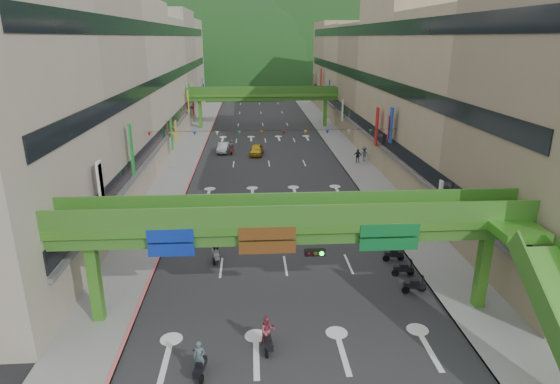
% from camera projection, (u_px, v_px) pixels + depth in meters
% --- Properties ---
extents(road_slab, '(18.00, 140.00, 0.02)m').
position_uv_depth(road_slab, '(266.00, 146.00, 68.88)').
color(road_slab, '#28282B').
rests_on(road_slab, ground).
extents(sidewalk_left, '(4.00, 140.00, 0.15)m').
position_uv_depth(sidewalk_left, '(191.00, 147.00, 68.19)').
color(sidewalk_left, gray).
rests_on(sidewalk_left, ground).
extents(sidewalk_right, '(4.00, 140.00, 0.15)m').
position_uv_depth(sidewalk_right, '(340.00, 145.00, 69.52)').
color(sidewalk_right, gray).
rests_on(sidewalk_right, ground).
extents(curb_left, '(0.20, 140.00, 0.18)m').
position_uv_depth(curb_left, '(204.00, 147.00, 68.30)').
color(curb_left, '#CC5959').
rests_on(curb_left, ground).
extents(curb_right, '(0.20, 140.00, 0.18)m').
position_uv_depth(curb_right, '(327.00, 145.00, 69.40)').
color(curb_right, gray).
rests_on(curb_right, ground).
extents(building_row_left, '(12.80, 95.00, 19.00)m').
position_uv_depth(building_row_left, '(129.00, 81.00, 64.76)').
color(building_row_left, '#9E937F').
rests_on(building_row_left, ground).
extents(building_row_right, '(12.80, 95.00, 19.00)m').
position_uv_depth(building_row_right, '(397.00, 80.00, 67.04)').
color(building_row_right, gray).
rests_on(building_row_right, ground).
extents(overpass_near, '(28.00, 12.27, 7.10)m').
position_uv_depth(overpass_near, '(312.00, 236.00, 25.04)').
color(overpass_near, '#4C9E2D').
rests_on(overpass_near, ground).
extents(overpass_far, '(28.00, 2.20, 7.10)m').
position_uv_depth(overpass_far, '(263.00, 97.00, 81.38)').
color(overpass_far, '#4C9E2D').
rests_on(overpass_far, ground).
extents(hill_left, '(168.00, 140.00, 112.00)m').
position_uv_depth(hill_left, '(215.00, 81.00, 172.15)').
color(hill_left, '#1C4419').
rests_on(hill_left, ground).
extents(hill_right, '(208.00, 176.00, 128.00)m').
position_uv_depth(hill_right, '(315.00, 76.00, 193.50)').
color(hill_right, '#1C4419').
rests_on(hill_right, ground).
extents(bunting_string, '(26.00, 0.36, 0.47)m').
position_uv_depth(bunting_string, '(273.00, 133.00, 48.06)').
color(bunting_string, black).
rests_on(bunting_string, ground).
extents(scooter_rider_near, '(0.69, 1.59, 1.91)m').
position_uv_depth(scooter_rider_near, '(200.00, 361.00, 21.91)').
color(scooter_rider_near, black).
rests_on(scooter_rider_near, ground).
extents(scooter_rider_mid, '(0.87, 1.60, 1.98)m').
position_uv_depth(scooter_rider_mid, '(268.00, 333.00, 23.73)').
color(scooter_rider_mid, black).
rests_on(scooter_rider_mid, ground).
extents(scooter_rider_left, '(1.09, 1.59, 2.10)m').
position_uv_depth(scooter_rider_left, '(216.00, 248.00, 33.23)').
color(scooter_rider_left, gray).
rests_on(scooter_rider_left, ground).
extents(scooter_rider_far, '(0.81, 1.60, 2.00)m').
position_uv_depth(scooter_rider_far, '(231.00, 147.00, 63.97)').
color(scooter_rider_far, maroon).
rests_on(scooter_rider_far, ground).
extents(parked_scooter_row, '(1.60, 9.39, 1.08)m').
position_uv_depth(parked_scooter_row, '(394.00, 254.00, 33.46)').
color(parked_scooter_row, black).
rests_on(parked_scooter_row, ground).
extents(car_silver, '(1.78, 4.16, 1.33)m').
position_uv_depth(car_silver, '(223.00, 148.00, 65.03)').
color(car_silver, '#A5A6AB').
rests_on(car_silver, ground).
extents(car_yellow, '(2.14, 4.34, 1.42)m').
position_uv_depth(car_yellow, '(257.00, 150.00, 63.61)').
color(car_yellow, gold).
rests_on(car_yellow, ground).
extents(pedestrian_red, '(1.00, 0.86, 1.78)m').
position_uv_depth(pedestrian_red, '(428.00, 221.00, 38.51)').
color(pedestrian_red, '#A3381B').
rests_on(pedestrian_red, ground).
extents(pedestrian_dark, '(1.09, 0.58, 1.77)m').
position_uv_depth(pedestrian_dark, '(357.00, 157.00, 59.05)').
color(pedestrian_dark, '#24222A').
rests_on(pedestrian_dark, ground).
extents(pedestrian_blue, '(0.93, 0.65, 1.87)m').
position_uv_depth(pedestrian_blue, '(364.00, 155.00, 59.85)').
color(pedestrian_blue, '#374C63').
rests_on(pedestrian_blue, ground).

